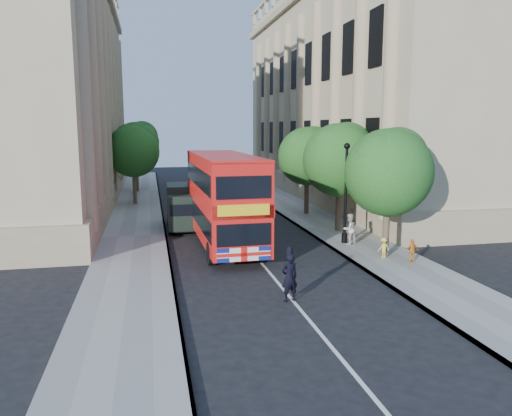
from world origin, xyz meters
TOP-DOWN VIEW (x-y plane):
  - ground at (0.00, 0.00)m, footprint 120.00×120.00m
  - pavement_right at (5.75, 10.00)m, footprint 3.50×80.00m
  - pavement_left at (-5.75, 10.00)m, footprint 3.50×80.00m
  - building_right at (13.80, 24.00)m, footprint 12.00×38.00m
  - building_left at (-13.80, 24.00)m, footprint 12.00×38.00m
  - tree_right_near at (5.84, 3.03)m, footprint 4.00×4.00m
  - tree_right_mid at (5.84, 9.03)m, footprint 4.20×4.20m
  - tree_right_far at (5.84, 15.03)m, footprint 4.00×4.00m
  - tree_left_far at (-5.96, 22.03)m, footprint 4.00×4.00m
  - tree_left_back at (-5.96, 30.03)m, footprint 4.20×4.20m
  - lamp_post at (5.00, 6.00)m, footprint 0.32×0.32m
  - double_decker_bus at (-1.16, 7.13)m, footprint 2.88×10.05m
  - box_van at (-2.90, 11.92)m, footprint 1.97×4.64m
  - police_constable at (-0.14, -1.64)m, footprint 0.70×0.54m
  - woman_pedestrian at (5.09, 5.61)m, footprint 0.93×0.82m
  - child_a at (6.50, 1.80)m, footprint 0.64×0.34m
  - child_b at (5.60, 2.75)m, footprint 0.67×0.46m

SIDE VIEW (x-z plane):
  - ground at x=0.00m, z-range 0.00..0.00m
  - pavement_right at x=5.75m, z-range 0.00..0.12m
  - pavement_left at x=-5.75m, z-range 0.00..0.12m
  - child_b at x=5.60m, z-range 0.12..1.07m
  - child_a at x=6.50m, z-range 0.12..1.16m
  - police_constable at x=-0.14m, z-range 0.00..1.72m
  - woman_pedestrian at x=5.09m, z-range 0.12..1.70m
  - box_van at x=-2.90m, z-range -0.03..2.60m
  - lamp_post at x=5.00m, z-range -0.07..5.09m
  - double_decker_bus at x=-1.16m, z-range 0.24..4.85m
  - tree_right_near at x=5.84m, z-range 1.21..7.29m
  - tree_right_far at x=5.84m, z-range 1.24..7.39m
  - tree_left_far at x=-5.96m, z-range 1.30..7.59m
  - tree_right_mid at x=5.84m, z-range 1.26..7.63m
  - tree_left_back at x=-5.96m, z-range 1.38..8.03m
  - building_right at x=13.80m, z-range 0.00..18.00m
  - building_left at x=-13.80m, z-range 0.00..18.00m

